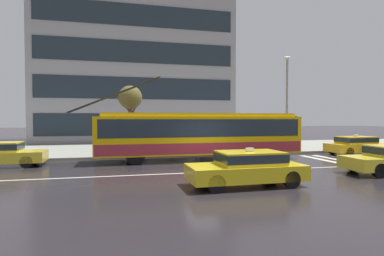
{
  "coord_description": "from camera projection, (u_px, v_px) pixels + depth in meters",
  "views": [
    {
      "loc": [
        -4.44,
        -14.59,
        2.46
      ],
      "look_at": [
        -0.13,
        3.9,
        1.89
      ],
      "focal_mm": 28.37,
      "sensor_mm": 36.0,
      "label": 1
    }
  ],
  "objects": [
    {
      "name": "taxi_ahead_of_bus",
      "position": [
        357.0,
        145.0,
        20.72
      ],
      "size": [
        4.25,
        1.82,
        1.39
      ],
      "color": "gold",
      "rests_on": "ground_plane"
    },
    {
      "name": "lane_centre_line",
      "position": [
        219.0,
        172.0,
        14.12
      ],
      "size": [
        72.0,
        0.14,
        0.01
      ],
      "primitive_type": "cube",
      "color": "silver",
      "rests_on": "ground_plane"
    },
    {
      "name": "crosswalk_stripe_edge_near",
      "position": [
        323.0,
        160.0,
        18.23
      ],
      "size": [
        0.44,
        4.4,
        0.01
      ],
      "primitive_type": "cube",
      "color": "beige",
      "rests_on": "ground_plane"
    },
    {
      "name": "crosswalk_stripe_inner_a",
      "position": [
        336.0,
        159.0,
        18.44
      ],
      "size": [
        0.44,
        4.4,
        0.01
      ],
      "primitive_type": "cube",
      "color": "beige",
      "rests_on": "ground_plane"
    },
    {
      "name": "ground_plane",
      "position": [
        212.0,
        168.0,
        15.29
      ],
      "size": [
        160.0,
        160.0,
        0.0
      ],
      "primitive_type": "plane",
      "color": "#262226"
    },
    {
      "name": "crosswalk_stripe_center",
      "position": [
        348.0,
        159.0,
        18.64
      ],
      "size": [
        0.44,
        4.4,
        0.01
      ],
      "primitive_type": "cube",
      "color": "beige",
      "rests_on": "ground_plane"
    },
    {
      "name": "pedestrian_at_shelter",
      "position": [
        216.0,
        129.0,
        22.58
      ],
      "size": [
        1.35,
        1.35,
        1.96
      ],
      "color": "black",
      "rests_on": "sidewalk_slab"
    },
    {
      "name": "pedestrian_waiting_by_pole",
      "position": [
        121.0,
        131.0,
        19.95
      ],
      "size": [
        1.28,
        1.28,
        1.92
      ],
      "color": "black",
      "rests_on": "sidewalk_slab"
    },
    {
      "name": "street_lamp",
      "position": [
        287.0,
        95.0,
        21.75
      ],
      "size": [
        0.6,
        0.32,
        6.8
      ],
      "color": "gray",
      "rests_on": "sidewalk_slab"
    },
    {
      "name": "pedestrian_walking_past",
      "position": [
        232.0,
        129.0,
        23.06
      ],
      "size": [
        1.59,
        1.59,
        1.88
      ],
      "color": "black",
      "rests_on": "sidewalk_slab"
    },
    {
      "name": "crosswalk_stripe_inner_b",
      "position": [
        361.0,
        158.0,
        18.84
      ],
      "size": [
        0.44,
        4.4,
        0.01
      ],
      "primitive_type": "cube",
      "color": "beige",
      "rests_on": "ground_plane"
    },
    {
      "name": "office_tower_corner_left",
      "position": [
        135.0,
        63.0,
        35.46
      ],
      "size": [
        20.34,
        13.0,
        18.04
      ],
      "color": "#96949D",
      "rests_on": "ground_plane"
    },
    {
      "name": "sidewalk_slab",
      "position": [
        178.0,
        148.0,
        24.65
      ],
      "size": [
        80.0,
        10.0,
        0.14
      ],
      "primitive_type": "cube",
      "color": "gray",
      "rests_on": "ground_plane"
    },
    {
      "name": "street_tree_bare",
      "position": [
        130.0,
        99.0,
        21.08
      ],
      "size": [
        1.76,
        1.64,
        4.64
      ],
      "color": "brown",
      "rests_on": "sidewalk_slab"
    },
    {
      "name": "bus_shelter",
      "position": [
        172.0,
        125.0,
        21.72
      ],
      "size": [
        3.77,
        1.58,
        2.55
      ],
      "color": "gray",
      "rests_on": "sidewalk_slab"
    },
    {
      "name": "taxi_oncoming_near",
      "position": [
        247.0,
        167.0,
        11.19
      ],
      "size": [
        4.3,
        1.88,
        1.39
      ],
      "color": "yellow",
      "rests_on": "ground_plane"
    },
    {
      "name": "pedestrian_approaching_curb",
      "position": [
        201.0,
        130.0,
        21.09
      ],
      "size": [
        1.18,
        1.18,
        1.97
      ],
      "color": "#172244",
      "rests_on": "sidewalk_slab"
    },
    {
      "name": "trolleybus",
      "position": [
        200.0,
        134.0,
        18.22
      ],
      "size": [
        13.57,
        2.65,
        4.9
      ],
      "color": "#E9B408",
      "rests_on": "ground_plane"
    }
  ]
}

